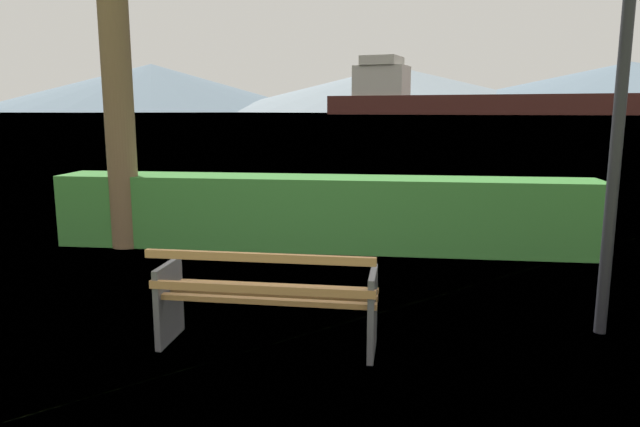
{
  "coord_description": "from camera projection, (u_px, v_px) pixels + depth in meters",
  "views": [
    {
      "loc": [
        1.0,
        -4.47,
        1.94
      ],
      "look_at": [
        0.0,
        3.37,
        0.52
      ],
      "focal_mm": 32.48,
      "sensor_mm": 36.0,
      "label": 1
    }
  ],
  "objects": [
    {
      "name": "ground_plane",
      "position": [
        269.0,
        345.0,
        4.83
      ],
      "size": [
        1400.0,
        1400.0,
        0.0
      ],
      "primitive_type": "plane",
      "color": "olive"
    },
    {
      "name": "water_surface",
      "position": [
        393.0,
        113.0,
        305.78
      ],
      "size": [
        620.0,
        620.0,
        0.0
      ],
      "primitive_type": "plane",
      "color": "slate",
      "rests_on": "ground_plane"
    },
    {
      "name": "park_bench",
      "position": [
        267.0,
        298.0,
        4.7
      ],
      "size": [
        1.81,
        0.61,
        0.87
      ],
      "color": "#A0703F",
      "rests_on": "ground_plane"
    },
    {
      "name": "hedge_row",
      "position": [
        321.0,
        213.0,
        8.15
      ],
      "size": [
        7.53,
        0.78,
        1.02
      ],
      "primitive_type": "cube",
      "color": "#387A33",
      "rests_on": "ground_plane"
    },
    {
      "name": "lamp_post",
      "position": [
        627.0,
        27.0,
        4.65
      ],
      "size": [
        0.3,
        0.3,
        3.82
      ],
      "color": "black",
      "rests_on": "ground_plane"
    },
    {
      "name": "cargo_ship_large",
      "position": [
        449.0,
        98.0,
        232.92
      ],
      "size": [
        117.93,
        47.08,
        23.74
      ],
      "color": "#471E19",
      "rests_on": "water_surface"
    },
    {
      "name": "distant_hills",
      "position": [
        416.0,
        88.0,
        531.03
      ],
      "size": [
        807.74,
        414.46,
        45.66
      ],
      "color": "slate",
      "rests_on": "ground_plane"
    }
  ]
}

